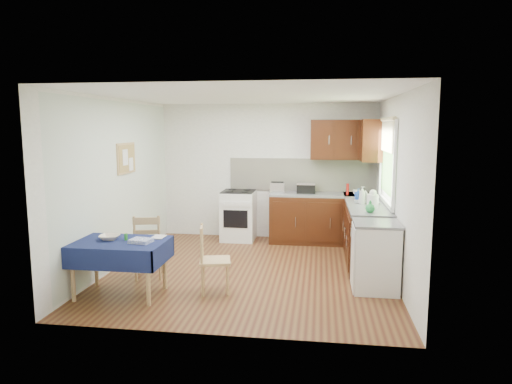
# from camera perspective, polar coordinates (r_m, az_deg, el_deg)

# --- Properties ---
(floor) EXTENTS (4.20, 4.20, 0.00)m
(floor) POSITION_cam_1_polar(r_m,az_deg,el_deg) (6.74, -0.69, -9.80)
(floor) COLOR #4C2314
(floor) RESTS_ON ground
(ceiling) EXTENTS (4.00, 4.20, 0.02)m
(ceiling) POSITION_cam_1_polar(r_m,az_deg,el_deg) (6.43, -0.73, 11.92)
(ceiling) COLOR white
(ceiling) RESTS_ON wall_back
(wall_back) EXTENTS (4.00, 0.02, 2.50)m
(wall_back) POSITION_cam_1_polar(r_m,az_deg,el_deg) (8.53, 1.44, 2.58)
(wall_back) COLOR silver
(wall_back) RESTS_ON ground
(wall_front) EXTENTS (4.00, 0.02, 2.50)m
(wall_front) POSITION_cam_1_polar(r_m,az_deg,el_deg) (4.43, -4.86, -2.65)
(wall_front) COLOR silver
(wall_front) RESTS_ON ground
(wall_left) EXTENTS (0.02, 4.20, 2.50)m
(wall_left) POSITION_cam_1_polar(r_m,az_deg,el_deg) (7.05, -16.99, 1.05)
(wall_left) COLOR silver
(wall_left) RESTS_ON ground
(wall_right) EXTENTS (0.02, 4.20, 2.50)m
(wall_right) POSITION_cam_1_polar(r_m,az_deg,el_deg) (6.47, 17.07, 0.44)
(wall_right) COLOR silver
(wall_right) RESTS_ON ground
(base_cabinets) EXTENTS (1.90, 2.30, 0.86)m
(base_cabinets) POSITION_cam_1_polar(r_m,az_deg,el_deg) (7.78, 10.69, -4.22)
(base_cabinets) COLOR #321A08
(base_cabinets) RESTS_ON ground
(worktop_back) EXTENTS (1.90, 0.60, 0.04)m
(worktop_back) POSITION_cam_1_polar(r_m,az_deg,el_deg) (8.23, 8.47, -0.31)
(worktop_back) COLOR slate
(worktop_back) RESTS_ON base_cabinets
(worktop_right) EXTENTS (0.60, 1.70, 0.04)m
(worktop_right) POSITION_cam_1_polar(r_m,az_deg,el_deg) (7.13, 13.76, -1.76)
(worktop_right) COLOR slate
(worktop_right) RESTS_ON base_cabinets
(worktop_corner) EXTENTS (0.60, 0.60, 0.04)m
(worktop_corner) POSITION_cam_1_polar(r_m,az_deg,el_deg) (8.26, 12.98, -0.40)
(worktop_corner) COLOR slate
(worktop_corner) RESTS_ON base_cabinets
(splashback) EXTENTS (2.70, 0.02, 0.60)m
(splashback) POSITION_cam_1_polar(r_m,az_deg,el_deg) (8.48, 5.80, 2.16)
(splashback) COLOR white
(splashback) RESTS_ON wall_back
(upper_cabinets) EXTENTS (1.20, 0.85, 0.70)m
(upper_cabinets) POSITION_cam_1_polar(r_m,az_deg,el_deg) (8.16, 11.97, 6.38)
(upper_cabinets) COLOR #321A08
(upper_cabinets) RESTS_ON wall_back
(stove) EXTENTS (0.60, 0.61, 0.92)m
(stove) POSITION_cam_1_polar(r_m,az_deg,el_deg) (8.43, -2.20, -2.93)
(stove) COLOR white
(stove) RESTS_ON ground
(window) EXTENTS (0.04, 1.48, 1.26)m
(window) POSITION_cam_1_polar(r_m,az_deg,el_deg) (7.12, 16.11, 4.39)
(window) COLOR #305222
(window) RESTS_ON wall_right
(fridge) EXTENTS (0.58, 0.60, 0.89)m
(fridge) POSITION_cam_1_polar(r_m,az_deg,el_deg) (6.06, 14.73, -7.79)
(fridge) COLOR white
(fridge) RESTS_ON ground
(corkboard) EXTENTS (0.04, 0.62, 0.47)m
(corkboard) POSITION_cam_1_polar(r_m,az_deg,el_deg) (7.28, -15.90, 4.07)
(corkboard) COLOR tan
(corkboard) RESTS_ON wall_left
(dining_table) EXTENTS (1.14, 0.77, 0.69)m
(dining_table) POSITION_cam_1_polar(r_m,az_deg,el_deg) (5.89, -16.69, -6.90)
(dining_table) COLOR #101941
(dining_table) RESTS_ON ground
(chair_far) EXTENTS (0.48, 0.48, 0.90)m
(chair_far) POSITION_cam_1_polar(r_m,az_deg,el_deg) (6.47, -13.31, -6.41)
(chair_far) COLOR tan
(chair_far) RESTS_ON ground
(chair_near) EXTENTS (0.46, 0.46, 0.86)m
(chair_near) POSITION_cam_1_polar(r_m,az_deg,el_deg) (5.81, -5.59, -8.12)
(chair_near) COLOR tan
(chair_near) RESTS_ON ground
(toaster) EXTENTS (0.26, 0.16, 0.20)m
(toaster) POSITION_cam_1_polar(r_m,az_deg,el_deg) (8.23, 2.70, 0.57)
(toaster) COLOR silver
(toaster) RESTS_ON worktop_back
(sandwich_press) EXTENTS (0.32, 0.28, 0.19)m
(sandwich_press) POSITION_cam_1_polar(r_m,az_deg,el_deg) (8.23, 6.28, 0.53)
(sandwich_press) COLOR black
(sandwich_press) RESTS_ON worktop_back
(sauce_bottle) EXTENTS (0.05, 0.05, 0.20)m
(sauce_bottle) POSITION_cam_1_polar(r_m,az_deg,el_deg) (8.08, 11.38, 0.33)
(sauce_bottle) COLOR #AE120D
(sauce_bottle) RESTS_ON worktop_back
(yellow_packet) EXTENTS (0.12, 0.08, 0.16)m
(yellow_packet) POSITION_cam_1_polar(r_m,az_deg,el_deg) (8.38, 6.99, 0.55)
(yellow_packet) COLOR gold
(yellow_packet) RESTS_ON worktop_back
(dish_rack) EXTENTS (0.38, 0.29, 0.18)m
(dish_rack) POSITION_cam_1_polar(r_m,az_deg,el_deg) (7.35, 13.69, -1.13)
(dish_rack) COLOR gray
(dish_rack) RESTS_ON worktop_right
(kettle) EXTENTS (0.16, 0.16, 0.28)m
(kettle) POSITION_cam_1_polar(r_m,az_deg,el_deg) (6.84, 14.39, -0.98)
(kettle) COLOR white
(kettle) RESTS_ON worktop_right
(cup) EXTENTS (0.15, 0.15, 0.10)m
(cup) POSITION_cam_1_polar(r_m,az_deg,el_deg) (8.11, 12.45, -0.05)
(cup) COLOR silver
(cup) RESTS_ON worktop_back
(soap_bottle_a) EXTENTS (0.15, 0.15, 0.27)m
(soap_bottle_a) POSITION_cam_1_polar(r_m,az_deg,el_deg) (7.18, 13.14, -0.40)
(soap_bottle_a) COLOR white
(soap_bottle_a) RESTS_ON worktop_right
(soap_bottle_b) EXTENTS (0.10, 0.10, 0.18)m
(soap_bottle_b) POSITION_cam_1_polar(r_m,az_deg,el_deg) (7.61, 12.63, -0.25)
(soap_bottle_b) COLOR #1C43A7
(soap_bottle_b) RESTS_ON worktop_right
(soap_bottle_c) EXTENTS (0.14, 0.14, 0.17)m
(soap_bottle_c) POSITION_cam_1_polar(r_m,az_deg,el_deg) (6.51, 14.08, -1.78)
(soap_bottle_c) COLOR #278F41
(soap_bottle_c) RESTS_ON worktop_right
(plate_bowl) EXTENTS (0.27, 0.27, 0.06)m
(plate_bowl) POSITION_cam_1_polar(r_m,az_deg,el_deg) (5.98, -17.83, -5.41)
(plate_bowl) COLOR beige
(plate_bowl) RESTS_ON dining_table
(book) EXTENTS (0.16, 0.22, 0.02)m
(book) POSITION_cam_1_polar(r_m,az_deg,el_deg) (5.95, -12.80, -5.50)
(book) COLOR white
(book) RESTS_ON dining_table
(spice_jar) EXTENTS (0.04, 0.04, 0.08)m
(spice_jar) POSITION_cam_1_polar(r_m,az_deg,el_deg) (5.88, -15.94, -5.42)
(spice_jar) COLOR #24862D
(spice_jar) RESTS_ON dining_table
(tea_towel) EXTENTS (0.28, 0.23, 0.04)m
(tea_towel) POSITION_cam_1_polar(r_m,az_deg,el_deg) (5.73, -14.19, -5.93)
(tea_towel) COLOR #283F95
(tea_towel) RESTS_ON dining_table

